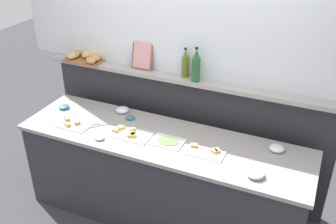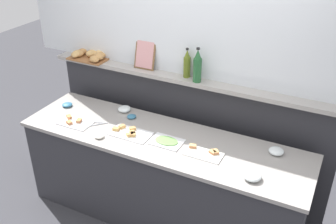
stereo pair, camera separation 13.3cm
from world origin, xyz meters
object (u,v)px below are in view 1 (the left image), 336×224
(sandwich_platter_front, at_px, (130,134))
(condiment_bowl_teal, at_px, (64,107))
(glass_bowl_medium, at_px, (122,110))
(serving_tongs, at_px, (97,125))
(wine_bottle_green, at_px, (196,66))
(sandwich_platter_rear, at_px, (206,152))
(olive_oil_bottle, at_px, (185,64))
(condiment_bowl_red, at_px, (130,117))
(glass_bowl_small, at_px, (277,148))
(bread_basket, at_px, (87,56))
(glass_bowl_large, at_px, (255,174))
(framed_picture, at_px, (142,54))
(sandwich_platter_side, at_px, (73,124))
(cold_cuts_platter, at_px, (167,141))
(condiment_bowl_dark, at_px, (99,138))

(sandwich_platter_front, bearing_deg, condiment_bowl_teal, 168.98)
(glass_bowl_medium, height_order, serving_tongs, glass_bowl_medium)
(serving_tongs, xyz_separation_m, wine_bottle_green, (0.77, 0.48, 0.53))
(sandwich_platter_rear, height_order, sandwich_platter_front, same)
(olive_oil_bottle, bearing_deg, sandwich_platter_front, -118.02)
(sandwich_platter_front, bearing_deg, condiment_bowl_red, 118.07)
(sandwich_platter_rear, relative_size, glass_bowl_small, 2.52)
(bread_basket, bearing_deg, glass_bowl_small, -7.30)
(sandwich_platter_rear, relative_size, sandwich_platter_front, 0.87)
(condiment_bowl_red, bearing_deg, glass_bowl_large, -16.59)
(condiment_bowl_teal, relative_size, serving_tongs, 0.57)
(sandwich_platter_front, relative_size, serving_tongs, 2.07)
(condiment_bowl_red, xyz_separation_m, framed_picture, (-0.02, 0.32, 0.52))
(serving_tongs, distance_m, bread_basket, 0.78)
(wine_bottle_green, bearing_deg, sandwich_platter_side, -149.66)
(sandwich_platter_rear, relative_size, wine_bottle_green, 0.99)
(sandwich_platter_side, xyz_separation_m, serving_tongs, (0.20, 0.08, -0.00))
(cold_cuts_platter, distance_m, bread_basket, 1.29)
(olive_oil_bottle, relative_size, framed_picture, 0.96)
(sandwich_platter_side, bearing_deg, sandwich_platter_rear, 3.54)
(glass_bowl_small, height_order, condiment_bowl_dark, glass_bowl_small)
(serving_tongs, distance_m, framed_picture, 0.79)
(cold_cuts_platter, bearing_deg, olive_oil_bottle, 96.25)
(wine_bottle_green, bearing_deg, condiment_bowl_red, -155.56)
(sandwich_platter_rear, distance_m, cold_cuts_platter, 0.35)
(condiment_bowl_red, xyz_separation_m, serving_tongs, (-0.22, -0.24, -0.01))
(condiment_bowl_red, height_order, wine_bottle_green, wine_bottle_green)
(cold_cuts_platter, relative_size, bread_basket, 0.68)
(sandwich_platter_side, height_order, bread_basket, bread_basket)
(sandwich_platter_side, distance_m, sandwich_platter_front, 0.56)
(framed_picture, bearing_deg, condiment_bowl_dark, -94.30)
(serving_tongs, bearing_deg, cold_cuts_platter, 0.88)
(glass_bowl_small, relative_size, serving_tongs, 0.71)
(condiment_bowl_red, relative_size, framed_picture, 0.30)
(condiment_bowl_teal, height_order, bread_basket, bread_basket)
(glass_bowl_small, xyz_separation_m, wine_bottle_green, (-0.81, 0.22, 0.51))
(cold_cuts_platter, bearing_deg, condiment_bowl_dark, -160.58)
(condiment_bowl_dark, distance_m, wine_bottle_green, 1.05)
(sandwich_platter_side, height_order, glass_bowl_medium, glass_bowl_medium)
(condiment_bowl_dark, relative_size, bread_basket, 0.21)
(bread_basket, bearing_deg, sandwich_platter_side, -70.78)
(glass_bowl_small, bearing_deg, condiment_bowl_dark, -162.61)
(glass_bowl_large, bearing_deg, bread_basket, 160.85)
(sandwich_platter_front, bearing_deg, wine_bottle_green, 50.23)
(glass_bowl_small, bearing_deg, sandwich_platter_side, -169.00)
(bread_basket, bearing_deg, cold_cuts_platter, -24.43)
(sandwich_platter_side, bearing_deg, condiment_bowl_dark, -16.21)
(condiment_bowl_teal, relative_size, olive_oil_bottle, 0.36)
(cold_cuts_platter, relative_size, condiment_bowl_teal, 2.79)
(sandwich_platter_front, distance_m, bread_basket, 1.02)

